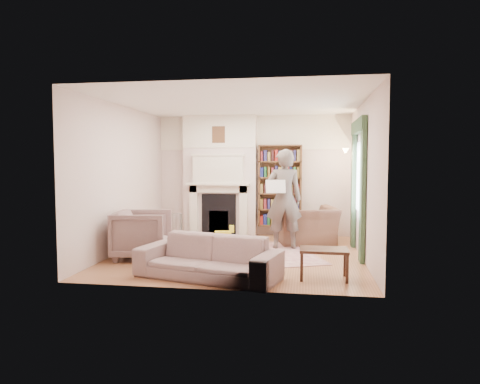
% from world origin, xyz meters
% --- Properties ---
extents(floor, '(4.50, 4.50, 0.00)m').
position_xyz_m(floor, '(0.00, 0.00, 0.00)').
color(floor, '#98603C').
rests_on(floor, ground).
extents(ceiling, '(4.50, 4.50, 0.00)m').
position_xyz_m(ceiling, '(0.00, 0.00, 2.80)').
color(ceiling, white).
rests_on(ceiling, wall_back).
extents(wall_back, '(4.50, 0.00, 4.50)m').
position_xyz_m(wall_back, '(0.00, 2.25, 1.40)').
color(wall_back, white).
rests_on(wall_back, floor).
extents(wall_front, '(4.50, 0.00, 4.50)m').
position_xyz_m(wall_front, '(0.00, -2.25, 1.40)').
color(wall_front, white).
rests_on(wall_front, floor).
extents(wall_left, '(0.00, 4.50, 4.50)m').
position_xyz_m(wall_left, '(-2.25, 0.00, 1.40)').
color(wall_left, white).
rests_on(wall_left, floor).
extents(wall_right, '(0.00, 4.50, 4.50)m').
position_xyz_m(wall_right, '(2.25, 0.00, 1.40)').
color(wall_right, white).
rests_on(wall_right, floor).
extents(fireplace, '(1.70, 0.58, 2.80)m').
position_xyz_m(fireplace, '(-0.75, 2.05, 1.39)').
color(fireplace, white).
rests_on(fireplace, floor).
extents(bookcase, '(1.00, 0.24, 1.85)m').
position_xyz_m(bookcase, '(0.65, 2.12, 1.18)').
color(bookcase, brown).
rests_on(bookcase, floor).
extents(window, '(0.02, 0.90, 1.30)m').
position_xyz_m(window, '(2.23, 0.40, 1.45)').
color(window, silver).
rests_on(window, wall_right).
extents(curtain_left, '(0.07, 0.32, 2.40)m').
position_xyz_m(curtain_left, '(2.20, -0.30, 1.20)').
color(curtain_left, '#2C432B').
rests_on(curtain_left, floor).
extents(curtain_right, '(0.07, 0.32, 2.40)m').
position_xyz_m(curtain_right, '(2.20, 1.10, 1.20)').
color(curtain_right, '#2C432B').
rests_on(curtain_right, floor).
extents(pelmet, '(0.09, 1.70, 0.24)m').
position_xyz_m(pelmet, '(2.19, 0.40, 2.38)').
color(pelmet, '#2C432B').
rests_on(pelmet, wall_right).
extents(wall_sconce, '(0.20, 0.24, 0.24)m').
position_xyz_m(wall_sconce, '(2.03, 1.50, 1.90)').
color(wall_sconce, gold).
rests_on(wall_sconce, wall_right).
extents(rug, '(3.47, 3.10, 0.01)m').
position_xyz_m(rug, '(-0.04, -0.13, 0.01)').
color(rug, beige).
rests_on(rug, floor).
extents(armchair_reading, '(1.42, 1.31, 0.78)m').
position_xyz_m(armchair_reading, '(1.26, 1.27, 0.39)').
color(armchair_reading, '#4B3228').
rests_on(armchair_reading, floor).
extents(armchair_left, '(1.07, 1.05, 0.86)m').
position_xyz_m(armchair_left, '(-1.64, -0.59, 0.43)').
color(armchair_left, gray).
rests_on(armchair_left, floor).
extents(sofa, '(2.26, 1.33, 0.62)m').
position_xyz_m(sofa, '(-0.18, -1.69, 0.31)').
color(sofa, '#A7978A').
rests_on(sofa, floor).
extents(man_reading, '(0.79, 0.59, 1.97)m').
position_xyz_m(man_reading, '(0.81, 0.67, 0.99)').
color(man_reading, '#584D46').
rests_on(man_reading, floor).
extents(newspaper, '(0.39, 0.17, 0.26)m').
position_xyz_m(newspaper, '(0.66, 0.47, 1.25)').
color(newspaper, white).
rests_on(newspaper, man_reading).
extents(coffee_table, '(0.70, 0.45, 0.45)m').
position_xyz_m(coffee_table, '(1.51, -1.47, 0.23)').
color(coffee_table, '#331C11').
rests_on(coffee_table, floor).
extents(paraffin_heater, '(0.30, 0.30, 0.55)m').
position_xyz_m(paraffin_heater, '(-1.66, 1.56, 0.28)').
color(paraffin_heater, '#A5A7AD').
rests_on(paraffin_heater, floor).
extents(rocking_horse, '(0.54, 0.31, 0.45)m').
position_xyz_m(rocking_horse, '(-0.40, 0.58, 0.22)').
color(rocking_horse, yellow).
rests_on(rocking_horse, rug).
extents(board_game, '(0.41, 0.41, 0.03)m').
position_xyz_m(board_game, '(-0.32, -0.30, 0.03)').
color(board_game, gold).
rests_on(board_game, rug).
extents(game_box_lid, '(0.29, 0.20, 0.05)m').
position_xyz_m(game_box_lid, '(-0.35, 0.39, 0.04)').
color(game_box_lid, '#A52D12').
rests_on(game_box_lid, rug).
extents(comic_annuals, '(0.85, 0.43, 0.02)m').
position_xyz_m(comic_annuals, '(0.30, -0.38, 0.02)').
color(comic_annuals, red).
rests_on(comic_annuals, rug).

